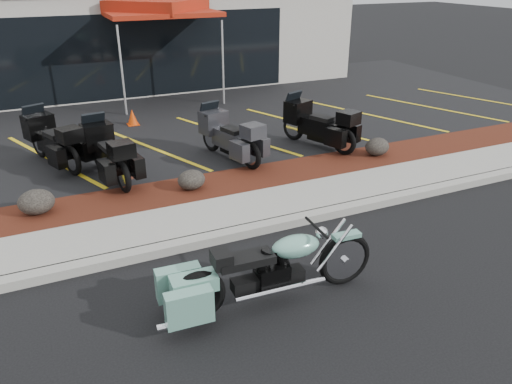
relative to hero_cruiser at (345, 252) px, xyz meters
name	(u,v)px	position (x,y,z in m)	size (l,w,h in m)	color
ground	(237,269)	(-1.23, 0.98, -0.53)	(90.00, 90.00, 0.00)	black
curb	(216,237)	(-1.23, 1.88, -0.45)	(24.00, 0.25, 0.15)	gray
sidewalk	(202,219)	(-1.23, 2.58, -0.45)	(24.00, 1.20, 0.15)	gray
mulch_bed	(182,193)	(-1.23, 3.78, -0.45)	(24.00, 1.20, 0.16)	#3C160D
upper_lot	(127,122)	(-1.23, 9.18, -0.45)	(26.00, 9.60, 0.15)	black
dealership_building	(88,28)	(-1.23, 15.45, 1.48)	(18.00, 8.16, 4.00)	#ADA69C
boulder_left	(36,202)	(-3.84, 3.85, -0.15)	(0.62, 0.52, 0.44)	black
boulder_mid	(191,180)	(-1.04, 3.73, -0.17)	(0.54, 0.45, 0.38)	black
boulder_right	(377,147)	(3.42, 3.80, -0.16)	(0.57, 0.48, 0.41)	black
hero_cruiser	(345,252)	(0.00, 0.00, 0.00)	(2.99, 0.76, 1.05)	#6EAB97
touring_black_front	(37,131)	(-3.62, 6.89, 0.24)	(2.10, 0.80, 1.22)	black
touring_black_mid	(96,141)	(-2.51, 5.65, 0.23)	(2.10, 0.80, 1.22)	black
touring_grey	(211,127)	(0.06, 5.67, 0.22)	(2.05, 0.78, 1.19)	#28292D
touring_black_rear	(294,116)	(2.21, 5.59, 0.24)	(2.11, 0.80, 1.23)	black
traffic_cone	(132,117)	(-1.19, 8.56, -0.16)	(0.29, 0.29, 0.43)	#CF3B06
popup_canopy	(157,9)	(0.38, 11.19, 2.40)	(3.40, 3.40, 3.06)	silver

